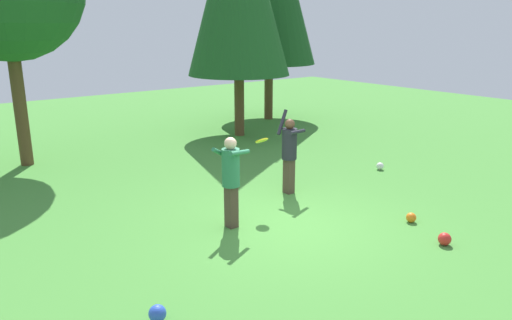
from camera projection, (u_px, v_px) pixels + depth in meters
name	position (u px, v px, depth m)	size (l,w,h in m)	color
ground_plane	(284.00, 224.00, 9.60)	(40.00, 40.00, 0.00)	#478C38
person_thrower	(289.00, 149.00, 11.11)	(0.62, 0.61, 1.92)	#4C382D
person_catcher	(231.00, 174.00, 9.20)	(0.74, 0.67, 1.77)	#4C382D
frisbee	(262.00, 141.00, 10.09)	(0.27, 0.25, 0.15)	yellow
ball_orange	(411.00, 218.00, 9.66)	(0.20, 0.20, 0.20)	orange
ball_blue	(157.00, 313.00, 6.43)	(0.23, 0.23, 0.23)	blue
ball_red	(445.00, 239.00, 8.66)	(0.23, 0.23, 0.23)	red
ball_white	(380.00, 166.00, 13.16)	(0.20, 0.20, 0.20)	white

